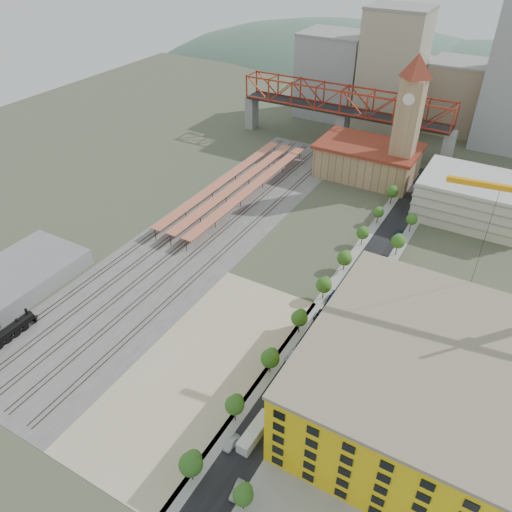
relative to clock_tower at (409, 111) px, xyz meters
The scene contains 31 objects.
ground 85.36m from the clock_tower, 95.71° to the right, with size 400.00×400.00×0.00m, color #474C38.
ballast_strip 81.63m from the clock_tower, 125.15° to the right, with size 36.00×165.00×0.06m, color #605E59.
dirt_lot 115.74m from the clock_tower, 96.14° to the right, with size 28.00×67.00×0.06m, color tan.
street_asphalt 71.48m from the clock_tower, 82.98° to the right, with size 12.00×170.00×0.06m, color black.
sidewalk_west 71.08m from the clock_tower, 87.80° to the right, with size 3.00×170.00×0.04m, color gray.
sidewalk_east 72.31m from the clock_tower, 78.27° to the right, with size 3.00×170.00×0.04m, color gray.
construction_pad 110.41m from the clock_tower, 69.69° to the right, with size 50.00×90.00×0.06m, color gray.
rail_tracks 82.57m from the clock_tower, 126.24° to the right, with size 26.56×160.00×0.18m.
platform_canopies 65.08m from the clock_tower, 144.47° to the right, with size 16.00×80.00×4.12m.
station_hall 25.65m from the clock_tower, behind, with size 38.00×24.00×13.10m.
clock_tower is the anchor object (origin of this frame).
parking_garage 36.81m from the clock_tower, 19.64° to the right, with size 34.00×26.00×14.00m, color silver.
truss_bridge 42.56m from the clock_tower, 142.85° to the left, with size 94.00×9.60×25.60m.
construction_building 107.36m from the clock_tower, 71.22° to the right, with size 44.60×50.60×18.80m.
warehouse 135.13m from the clock_tower, 123.93° to the right, with size 22.00×32.00×5.00m, color gray.
street_trees 80.70m from the clock_tower, 83.91° to the right, with size 15.40×124.40×8.00m.
skyline 62.60m from the clock_tower, 90.49° to the left, with size 133.00×46.00×60.00m.
distant_hills 213.32m from the clock_tower, 78.30° to the left, with size 647.00×264.00×227.00m.
locomotive 144.48m from the clock_tower, 114.11° to the right, with size 2.81×21.65×5.41m.
site_trailer_a 124.66m from the clock_tower, 86.23° to the right, with size 2.61×9.90×2.71m, color silver.
site_trailer_b 107.61m from the clock_tower, 85.59° to the right, with size 2.27×8.63×2.36m, color silver.
site_trailer_c 94.71m from the clock_tower, 84.94° to the right, with size 2.51×9.53×2.61m, color silver.
site_trailer_d 86.51m from the clock_tower, 84.40° to the right, with size 2.34×8.88×2.43m, color silver.
car_0 128.56m from the clock_tower, 87.72° to the right, with size 1.75×4.35×1.48m, color silver.
car_1 102.41m from the clock_tower, 87.09° to the right, with size 1.65×4.72×1.55m, color gray.
car_2 87.37m from the clock_tower, 86.54° to the right, with size 2.22×4.82×1.34m, color black.
car_3 79.76m from the clock_tower, 86.16° to the right, with size 2.10×5.17×1.50m, color navy.
car_4 136.45m from the clock_tower, 85.28° to the right, with size 1.76×4.37×1.49m, color silver.
car_5 96.68m from the clock_tower, 83.17° to the right, with size 1.59×4.55×1.50m, color gray.
car_6 73.30m from the clock_tower, 80.66° to the right, with size 2.44×5.29×1.47m, color black.
car_7 46.29m from the clock_tower, 72.66° to the right, with size 2.17×5.33×1.55m, color navy.
Camera 1 is at (46.43, -93.97, 87.45)m, focal length 35.00 mm.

